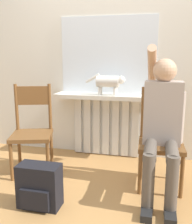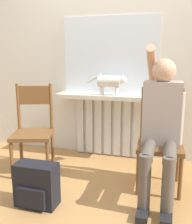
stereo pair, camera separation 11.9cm
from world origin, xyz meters
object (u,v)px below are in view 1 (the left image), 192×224
(chair_right, at_px, (161,139))
(backpack, at_px, (39,186))
(chair_left, at_px, (32,129))
(person, at_px, (162,121))
(cat, at_px, (109,82))

(chair_right, xyz_separation_m, backpack, (-0.97, -0.64, -0.29))
(chair_left, distance_m, person, 1.37)
(chair_left, height_order, backpack, chair_left)
(chair_left, relative_size, person, 0.70)
(chair_left, height_order, chair_right, same)
(chair_right, relative_size, cat, 2.01)
(person, bearing_deg, cat, 132.89)
(chair_left, xyz_separation_m, person, (1.35, -0.13, 0.20))
(person, distance_m, backpack, 1.20)
(cat, bearing_deg, chair_left, -144.19)
(person, relative_size, cat, 2.86)
(chair_right, bearing_deg, chair_left, 177.41)
(chair_right, relative_size, person, 0.70)
(chair_left, relative_size, chair_right, 1.00)
(person, bearing_deg, backpack, -152.36)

